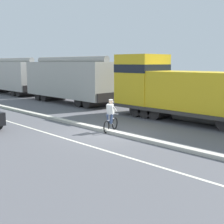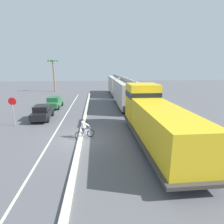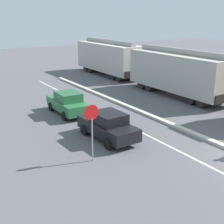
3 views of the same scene
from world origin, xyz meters
TOP-DOWN VIEW (x-y plane):
  - ground_plane at (0.00, 0.00)m, footprint 120.00×120.00m
  - median_curb at (0.00, 6.00)m, footprint 0.36×36.00m
  - lane_stripe at (-2.40, 6.00)m, footprint 0.14×36.00m
  - locomotive at (5.81, -0.82)m, footprint 3.10×11.61m
  - hopper_car_lead at (5.81, 11.34)m, footprint 2.90×10.60m
  - hopper_car_middle at (5.81, 22.94)m, footprint 2.90×10.60m
  - cyclist at (0.33, 0.17)m, footprint 1.61×0.73m

SIDE VIEW (x-z plane):
  - ground_plane at x=0.00m, z-range 0.00..0.00m
  - lane_stripe at x=-2.40m, z-range 0.00..0.01m
  - median_curb at x=0.00m, z-range 0.00..0.16m
  - cyclist at x=0.33m, z-range -0.04..1.67m
  - locomotive at x=5.81m, z-range -0.30..3.90m
  - hopper_car_lead at x=5.81m, z-range -0.01..4.17m
  - hopper_car_middle at x=5.81m, z-range -0.01..4.17m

